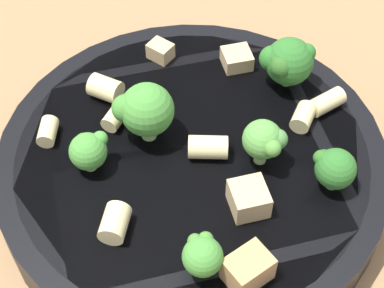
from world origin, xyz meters
The scene contains 19 objects.
ground_plane centered at (0.00, 0.00, 0.00)m, with size 2.00×2.00×0.00m, color #936D47.
pasta_bowl centered at (0.00, 0.00, 0.02)m, with size 0.28×0.28×0.04m.
broccoli_floret_0 centered at (-0.05, 0.00, 0.06)m, with size 0.03×0.03×0.04m.
broccoli_floret_1 centered at (0.07, 0.02, 0.05)m, with size 0.03×0.03×0.03m.
broccoli_floret_2 centered at (-0.06, -0.08, 0.06)m, with size 0.04×0.04×0.04m.
broccoli_floret_3 centered at (-0.10, 0.01, 0.05)m, with size 0.03×0.03×0.03m.
broccoli_floret_4 centered at (0.04, -0.01, 0.06)m, with size 0.04×0.04×0.05m.
broccoli_floret_5 centered at (-0.02, 0.09, 0.06)m, with size 0.03×0.03×0.03m.
rigatoni_0 centered at (0.06, -0.02, 0.04)m, with size 0.01×0.01×0.02m, color beige.
rigatoni_1 centered at (0.04, 0.07, 0.04)m, with size 0.02×0.02×0.02m, color beige.
rigatoni_2 centered at (-0.01, 0.00, 0.04)m, with size 0.02×0.02×0.03m, color beige.
rigatoni_3 centered at (0.11, 0.00, 0.04)m, with size 0.01×0.01×0.02m, color beige.
rigatoni_4 centered at (-0.08, -0.04, 0.04)m, with size 0.01×0.01×0.02m, color beige.
rigatoni_5 centered at (-0.09, -0.06, 0.04)m, with size 0.01×0.01×0.03m, color beige.
rigatoni_6 centered at (0.07, -0.05, 0.04)m, with size 0.02×0.02×0.02m, color beige.
chicken_chunk_0 centered at (-0.02, -0.10, 0.04)m, with size 0.02×0.02×0.01m, color tan.
chicken_chunk_1 centered at (-0.05, 0.09, 0.05)m, with size 0.03×0.02×0.02m, color tan.
chicken_chunk_2 centered at (-0.04, 0.04, 0.04)m, with size 0.03×0.02×0.02m, color tan.
chicken_chunk_3 centered at (0.04, -0.10, 0.04)m, with size 0.02×0.02×0.01m, color tan.
Camera 1 is at (-0.04, 0.28, 0.39)m, focal length 60.00 mm.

